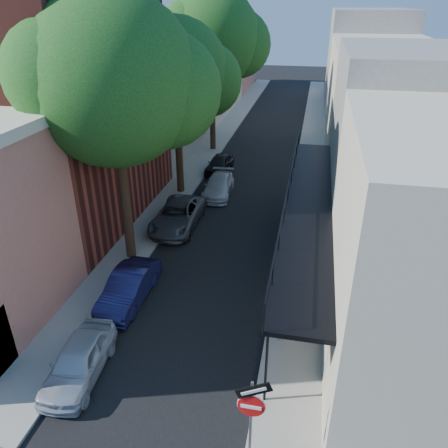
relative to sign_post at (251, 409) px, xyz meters
The scene contains 15 objects.
road_surface 29.27m from the sign_post, 96.21° to the left, with size 6.00×64.00×0.01m, color black.
sidewalk_left 29.96m from the sign_post, 103.85° to the left, with size 2.00×64.00×0.12m, color gray.
sidewalk_right 29.11m from the sign_post, 88.34° to the left, with size 2.00×64.00×0.12m, color gray.
buildings_left 30.59m from the sign_post, 114.15° to the left, with size 10.10×59.10×12.00m.
buildings_right 29.20m from the sign_post, 78.44° to the left, with size 9.80×55.00×10.00m.
sign_post is the anchor object (origin of this frame).
oak_near 12.77m from the sign_post, 125.09° to the left, with size 7.48×6.80×11.42m.
oak_mid 19.14m from the sign_post, 110.86° to the left, with size 6.60×6.00×10.20m.
oak_far 27.80m from the sign_post, 103.91° to the left, with size 7.70×7.00×11.90m.
parked_car_a 6.23m from the sign_post, 161.75° to the left, with size 1.45×3.60×1.23m, color #B4BBC7.
parked_car_b 8.38m from the sign_post, 134.17° to the left, with size 1.34×3.85×1.27m, color #151744.
parked_car_c 13.84m from the sign_post, 114.72° to the left, with size 2.16×4.69×1.30m, color #4C4D52.
parked_car_d 17.80m from the sign_post, 104.89° to the left, with size 1.62×3.98×1.16m, color silver.
parked_car_e 21.96m from the sign_post, 104.20° to the left, with size 1.39×3.45×1.17m, color black.
pedestrian 5.00m from the sign_post, 85.11° to the left, with size 0.70×0.46×1.92m, color gray.
Camera 1 is at (3.99, -6.28, 10.76)m, focal length 35.00 mm.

